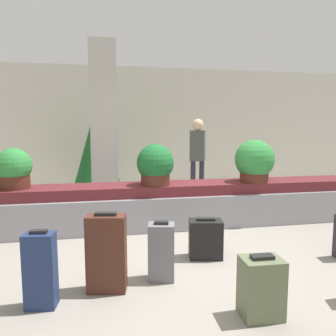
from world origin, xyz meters
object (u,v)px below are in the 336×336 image
Objects in this scene: potted_plant_1 at (14,169)px; suitcase_3 at (261,287)px; suitcase_1 at (40,270)px; pillar at (104,126)px; suitcase_5 at (161,252)px; suitcase_4 at (206,239)px; suitcase_0 at (107,253)px; potted_plant_2 at (155,165)px; potted_plant_0 at (254,162)px; decorated_tree at (97,147)px; traveler_0 at (198,151)px.

suitcase_3 is at bearing -46.66° from potted_plant_1.
potted_plant_1 is at bearing 115.51° from suitcase_1.
pillar is 5.16× the size of suitcase_5.
suitcase_4 is at bearing 48.90° from suitcase_5.
pillar is 6.49× the size of suitcase_4.
potted_plant_2 reaches higher than suitcase_0.
suitcase_5 is 1.93m from potted_plant_2.
potted_plant_2 is (1.34, 2.11, 0.65)m from suitcase_1.
potted_plant_1 is 0.94× the size of potted_plant_2.
potted_plant_0 is (2.42, -1.55, -0.58)m from pillar.
pillar is 2.05m from potted_plant_1.
pillar is 6.00× the size of suitcase_3.
decorated_tree reaches higher than suitcase_1.
suitcase_4 is 0.83× the size of potted_plant_1.
potted_plant_0 reaches higher than suitcase_1.
suitcase_3 is at bearing -79.71° from potted_plant_2.
traveler_0 is at bearing 102.09° from potted_plant_0.
potted_plant_2 is (0.22, 1.79, 0.69)m from suitcase_5.
suitcase_0 is 3.14m from potted_plant_0.
suitcase_1 is 1.89m from suitcase_3.
potted_plant_2 is (-0.48, 2.62, 0.73)m from suitcase_3.
suitcase_1 is (-0.57, -3.65, -1.26)m from pillar.
potted_plant_0 is 1.64m from potted_plant_2.
suitcase_3 is 1.08× the size of suitcase_4.
suitcase_4 is (1.18, -2.86, -1.37)m from pillar.
suitcase_3 is 4.66m from traveler_0.
pillar is at bearing 108.74° from suitcase_3.
suitcase_5 is 0.89× the size of potted_plant_0.
potted_plant_1 is (-0.73, 2.19, 0.63)m from suitcase_1.
potted_plant_1 is at bearing 146.81° from suitcase_5.
potted_plant_0 reaches higher than suitcase_3.
suitcase_3 is (1.82, -0.51, -0.08)m from suitcase_1.
potted_plant_1 is (-3.72, 0.10, -0.05)m from potted_plant_0.
suitcase_1 is 1.17m from suitcase_5.
potted_plant_2 is (-1.64, 0.02, -0.03)m from potted_plant_0.
potted_plant_1 is at bearing 133.43° from suitcase_0.
decorated_tree is at bearing 97.73° from pillar.
pillar is 3.38m from suitcase_4.
potted_plant_1 is (-1.30, 2.00, 0.59)m from suitcase_0.
suitcase_1 is at bearing -145.15° from suitcase_4.
pillar is 2.93m from potted_plant_0.
pillar reaches higher than suitcase_3.
suitcase_5 is 0.97× the size of potted_plant_2.
suitcase_3 is (1.25, -0.70, -0.12)m from suitcase_0.
suitcase_1 is at bearing -71.53° from potted_plant_1.
pillar reaches higher than suitcase_4.
suitcase_0 is 1.33m from suitcase_4.
suitcase_0 is 0.57m from suitcase_5.
potted_plant_0 is at bearing 55.74° from suitcase_5.
suitcase_5 is 2.67m from potted_plant_0.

